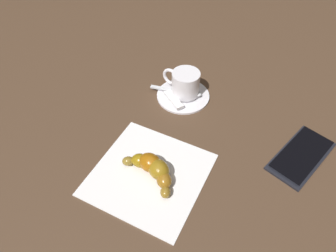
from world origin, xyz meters
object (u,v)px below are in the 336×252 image
at_px(saucer, 183,95).
at_px(sugar_packet, 173,99).
at_px(espresso_cup, 185,83).
at_px(croissant, 153,168).
at_px(teaspoon, 184,92).
at_px(cell_phone, 302,155).
at_px(napkin, 149,174).

height_order(saucer, sugar_packet, sugar_packet).
height_order(espresso_cup, croissant, espresso_cup).
relative_size(teaspoon, sugar_packet, 1.89).
height_order(teaspoon, sugar_packet, teaspoon).
relative_size(teaspoon, croissant, 0.96).
relative_size(saucer, teaspoon, 1.03).
bearing_deg(saucer, espresso_cup, -6.49).
distance_m(sugar_packet, croissant, 0.19).
relative_size(saucer, sugar_packet, 1.94).
height_order(espresso_cup, cell_phone, espresso_cup).
relative_size(sugar_packet, croissant, 0.51).
bearing_deg(sugar_packet, teaspoon, 105.56).
relative_size(sugar_packet, napkin, 0.32).
xyz_separation_m(napkin, cell_phone, (0.20, -0.21, 0.00)).
xyz_separation_m(espresso_cup, teaspoon, (-0.00, -0.00, -0.02)).
bearing_deg(teaspoon, napkin, -163.48).
distance_m(espresso_cup, napkin, 0.23).
bearing_deg(espresso_cup, cell_phone, -94.06).
bearing_deg(croissant, saucer, 18.90).
height_order(napkin, croissant, croissant).
distance_m(croissant, cell_phone, 0.28).
distance_m(sugar_packet, napkin, 0.20).
bearing_deg(sugar_packet, espresso_cup, 108.13).
bearing_deg(teaspoon, espresso_cup, 39.08).
bearing_deg(espresso_cup, teaspoon, -140.92).
relative_size(espresso_cup, napkin, 0.47).
bearing_deg(espresso_cup, napkin, -163.27).
bearing_deg(saucer, croissant, -161.10).
relative_size(espresso_cup, croissant, 0.75).
distance_m(espresso_cup, cell_phone, 0.28).
bearing_deg(cell_phone, saucer, 86.74).
distance_m(saucer, cell_phone, 0.28).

